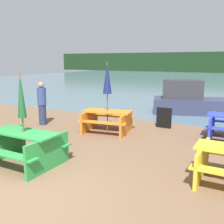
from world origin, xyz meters
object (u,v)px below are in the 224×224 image
(person, at_px, (42,103))
(signboard, at_px, (164,118))
(picnic_table_green, at_px, (24,145))
(picnic_table_orange, at_px, (107,119))
(umbrella_darkgreen, at_px, (21,96))
(boat, at_px, (193,101))
(umbrella_navy, at_px, (107,78))

(person, relative_size, signboard, 2.20)
(picnic_table_green, distance_m, picnic_table_orange, 3.47)
(umbrella_darkgreen, distance_m, person, 4.03)
(boat, xyz_separation_m, person, (-4.62, -5.10, 0.27))
(person, bearing_deg, umbrella_darkgreen, -52.95)
(umbrella_darkgreen, height_order, boat, umbrella_darkgreen)
(umbrella_navy, xyz_separation_m, signboard, (1.56, 1.45, -1.47))
(picnic_table_green, relative_size, person, 1.07)
(picnic_table_green, distance_m, umbrella_navy, 3.73)
(picnic_table_green, distance_m, signboard, 5.26)
(umbrella_darkgreen, relative_size, boat, 0.51)
(umbrella_navy, distance_m, signboard, 2.59)
(person, bearing_deg, signboard, 22.46)
(picnic_table_orange, xyz_separation_m, umbrella_darkgreen, (-0.32, -3.46, 1.20))
(person, bearing_deg, boat, 47.87)
(umbrella_darkgreen, distance_m, umbrella_navy, 3.48)
(signboard, bearing_deg, person, -157.54)
(picnic_table_orange, relative_size, person, 1.12)
(umbrella_darkgreen, xyz_separation_m, signboard, (1.88, 4.91, -1.27))
(picnic_table_orange, relative_size, boat, 0.42)
(picnic_table_orange, relative_size, signboard, 2.46)
(person, distance_m, signboard, 4.63)
(umbrella_navy, relative_size, signboard, 3.20)
(boat, relative_size, person, 2.63)
(person, xyz_separation_m, signboard, (4.26, 1.76, -0.45))
(picnic_table_green, bearing_deg, umbrella_darkgreen, 90.00)
(umbrella_navy, relative_size, boat, 0.55)
(umbrella_darkgreen, bearing_deg, umbrella_navy, 84.75)
(umbrella_darkgreen, relative_size, person, 1.35)
(picnic_table_green, relative_size, umbrella_navy, 0.74)
(boat, bearing_deg, picnic_table_orange, -129.86)
(picnic_table_orange, distance_m, boat, 5.17)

